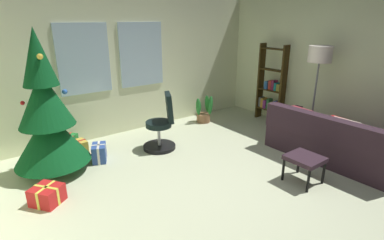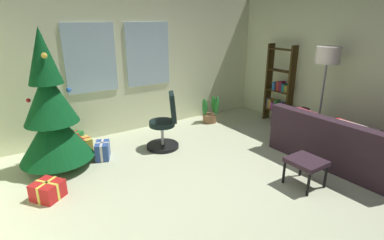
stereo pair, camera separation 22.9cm
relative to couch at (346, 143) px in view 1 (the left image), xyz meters
name	(u,v)px [view 1 (the left image)]	position (x,y,z in m)	size (l,w,h in m)	color
ground_plane	(235,189)	(-1.97, 0.47, -0.33)	(5.53, 5.59, 0.10)	beige
wall_back_with_windows	(133,62)	(-1.99, 3.31, 1.08)	(5.53, 0.12, 2.71)	beige
wall_right_with_frames	(354,66)	(0.85, 0.47, 1.08)	(0.12, 5.59, 2.71)	beige
couch	(346,143)	(0.00, 0.00, 0.00)	(1.68, 2.06, 0.78)	#2F1E28
footstool	(305,160)	(-1.15, -0.01, 0.05)	(0.42, 0.45, 0.38)	#2F1E28
holiday_tree	(47,117)	(-3.81, 2.38, 0.57)	(1.04, 1.04, 2.54)	#4C331E
gift_box_red	(47,195)	(-4.10, 1.58, -0.17)	(0.44, 0.45, 0.23)	red
gift_box_green	(67,143)	(-3.47, 3.01, -0.14)	(0.41, 0.41, 0.28)	#1E722D
gift_box_gold	(78,148)	(-3.37, 2.74, -0.16)	(0.29, 0.28, 0.25)	gold
gift_box_blue	(99,153)	(-3.16, 2.31, -0.14)	(0.32, 0.37, 0.28)	#2D4C99
office_chair	(162,128)	(-2.11, 2.13, 0.10)	(0.59, 0.57, 0.98)	black
bookshelf	(271,88)	(0.58, 2.00, 0.45)	(0.18, 0.64, 1.66)	#39290E
floor_lamp	(320,60)	(0.34, 0.83, 1.20)	(0.40, 0.40, 1.71)	slate
potted_plant	(204,112)	(-0.65, 2.78, -0.05)	(0.40, 0.39, 0.61)	#8B603F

